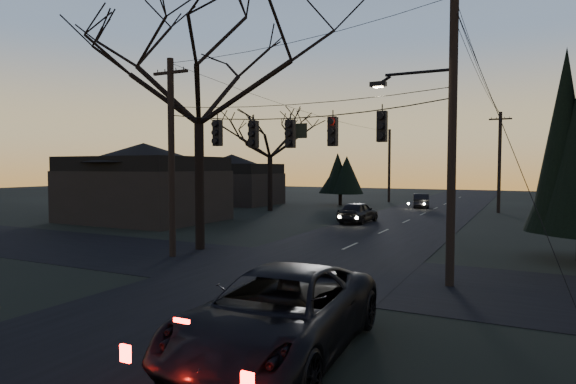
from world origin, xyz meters
The scene contains 16 objects.
ground_plane centered at (0.00, 0.00, 0.00)m, with size 160.00×160.00×0.00m, color black.
main_road centered at (0.00, 20.00, 0.01)m, with size 8.00×120.00×0.02m, color black.
cross_road centered at (0.00, 10.00, 0.01)m, with size 60.00×7.00×0.02m, color black.
utility_pole_right centered at (5.50, 10.00, 0.00)m, with size 5.00×0.30×10.00m, color black, non-canonical shape.
utility_pole_left centered at (-6.00, 10.00, 0.00)m, with size 1.80×0.30×8.50m, color black, non-canonical shape.
utility_pole_far_r centered at (5.50, 38.00, 0.00)m, with size 1.80×0.30×8.50m, color black, non-canonical shape.
utility_pole_far_l centered at (-6.00, 46.00, 0.00)m, with size 0.30×0.30×8.00m, color black, non-canonical shape.
span_signal_assembly centered at (-0.24, 10.00, 5.21)m, with size 11.50×0.44×1.64m.
bare_tree_left centered at (-6.08, 12.05, 8.24)m, with size 10.89×10.89×11.78m.
bare_tree_dist centered at (-12.76, 31.10, 6.62)m, with size 6.95×6.95×9.47m.
evergreen_dist centered at (-9.42, 39.91, 3.28)m, with size 3.50×3.50×5.38m.
house_left_near centered at (-17.00, 20.00, 2.80)m, with size 10.00×8.00×5.60m.
house_left_far centered at (-20.00, 36.00, 2.60)m, with size 9.00×7.00×5.20m.
suv_near centered at (3.20, 2.38, 0.87)m, with size 2.88×6.25×1.74m, color black.
sedan_oncoming_a centered at (-2.84, 25.75, 0.73)m, with size 1.72×4.27×1.46m, color black.
sedan_oncoming_b centered at (-1.41, 40.26, 0.66)m, with size 1.39×3.99×1.32m, color black.
Camera 1 is at (7.73, -6.23, 3.89)m, focal length 30.00 mm.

